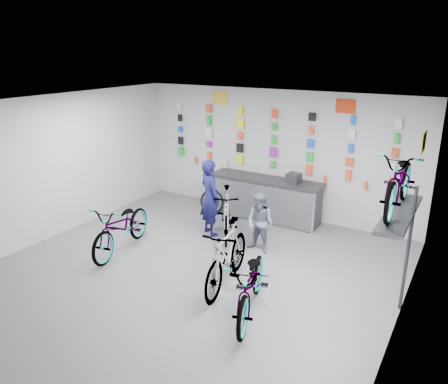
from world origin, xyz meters
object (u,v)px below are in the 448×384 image
Objects in this scene: bike_center at (227,256)px; clerk at (210,197)px; bike_left at (122,227)px; bike_service at (227,213)px; bike_right at (252,284)px; customer at (260,223)px; counter at (265,199)px.

clerk reaches higher than bike_center.
bike_service reaches higher than bike_left.
customer is (-0.85, 2.00, 0.11)m from bike_right.
clerk reaches higher than counter.
clerk is 1.38× the size of customer.
bike_left is 2.20m from bike_service.
counter is 1.42× the size of bike_right.
bike_left is 1.04× the size of bike_right.
bike_left reaches higher than bike_right.
counter is 1.53× the size of bike_service.
bike_left is 2.74m from customer.
bike_service is (-0.26, -1.36, 0.04)m from counter.
bike_left is (-1.69, -3.03, 0.03)m from counter.
bike_service is at bearing 110.83° from bike_right.
bike_right is at bearing -22.55° from bike_left.
counter is at bearing -84.57° from clerk.
bike_service is 0.99m from customer.
counter is at bearing 94.99° from bike_center.
clerk is (-1.43, 1.73, 0.27)m from bike_center.
bike_center is (2.48, -0.12, 0.05)m from bike_left.
bike_right is at bearing -67.29° from counter.
bike_service is 1.45× the size of customer.
clerk is (-2.17, 2.25, 0.34)m from bike_right.
customer reaches higher than bike_center.
customer is (-0.11, 1.48, 0.04)m from bike_center.
bike_center is 1.12× the size of clerk.
customer is (2.38, 1.36, 0.09)m from bike_left.
bike_left is 1.04× the size of bike_center.
counter is 3.97m from bike_right.
counter is 1.61× the size of clerk.
bike_center is 1.55× the size of customer.
clerk reaches higher than bike_service.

